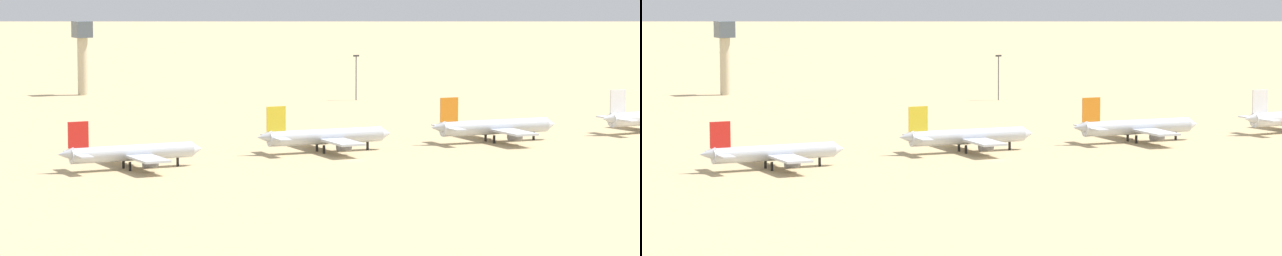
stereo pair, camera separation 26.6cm
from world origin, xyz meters
TOP-DOWN VIEW (x-y plane):
  - ground at (0.00, 0.00)m, footprint 4000.00×4000.00m
  - parked_jet_red_1 at (-46.83, 9.33)m, footprint 31.12×26.11m
  - parked_jet_yellow_2 at (0.89, 14.55)m, footprint 32.17×27.20m
  - parked_jet_orange_3 at (44.32, 12.00)m, footprint 32.85×27.78m
  - control_tower at (2.53, 172.95)m, footprint 5.20×5.20m
  - light_pole_west at (68.22, 117.86)m, footprint 1.80×0.50m

SIDE VIEW (x-z plane):
  - ground at x=0.00m, z-range 0.00..0.00m
  - parked_jet_red_1 at x=-46.83m, z-range -1.77..8.52m
  - parked_jet_yellow_2 at x=0.89m, z-range -1.83..8.79m
  - parked_jet_orange_3 at x=44.32m, z-range -1.87..8.98m
  - light_pole_west at x=68.22m, z-range 1.17..14.69m
  - control_tower at x=2.53m, z-range 2.36..25.14m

